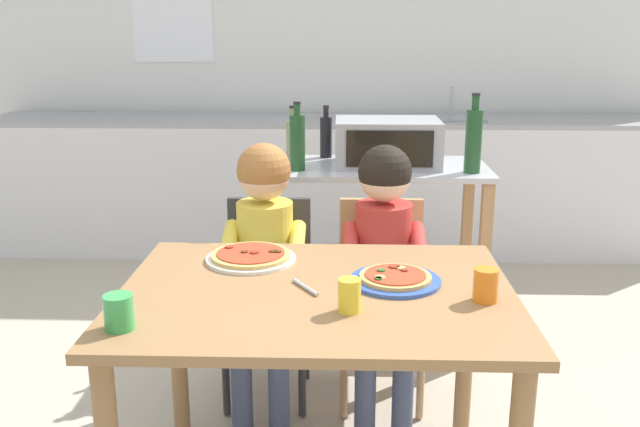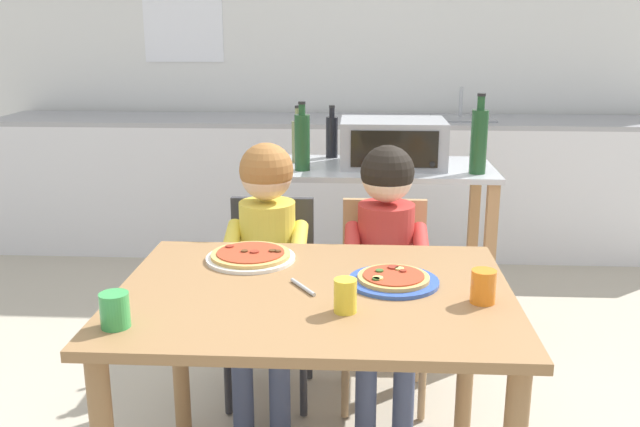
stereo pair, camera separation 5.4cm
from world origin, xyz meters
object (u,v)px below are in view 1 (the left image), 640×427
(child_in_yellow_shirt, at_px, (264,242))
(drinking_cup_yellow, at_px, (349,295))
(pizza_plate_white, at_px, (251,257))
(dining_table, at_px, (317,324))
(dining_chair_right, at_px, (381,285))
(toaster_oven, at_px, (387,143))
(bottle_dark_olive_oil, at_px, (326,136))
(pizza_plate_blue_rimmed, at_px, (395,279))
(drinking_cup_orange, at_px, (486,285))
(kitchen_island_cart, at_px, (369,224))
(bottle_squat_spirits, at_px, (292,140))
(serving_spoon, at_px, (305,287))
(dining_chair_left, at_px, (268,284))
(child_in_red_shirt, at_px, (384,245))
(bottle_brown_beer, at_px, (474,139))
(drinking_cup_green, at_px, (119,312))
(bottle_clear_vinegar, at_px, (297,141))

(child_in_yellow_shirt, distance_m, drinking_cup_yellow, 0.86)
(pizza_plate_white, distance_m, drinking_cup_yellow, 0.52)
(dining_table, distance_m, dining_chair_right, 0.80)
(pizza_plate_white, bearing_deg, toaster_oven, 64.24)
(drinking_cup_yellow, bearing_deg, bottle_dark_olive_oil, 93.55)
(drinking_cup_yellow, bearing_deg, pizza_plate_blue_rimmed, 57.65)
(drinking_cup_orange, bearing_deg, kitchen_island_cart, 101.20)
(dining_table, distance_m, drinking_cup_yellow, 0.24)
(dining_table, xyz_separation_m, dining_chair_right, (0.24, 0.74, -0.16))
(bottle_squat_spirits, distance_m, bottle_dark_olive_oil, 0.21)
(drinking_cup_orange, distance_m, serving_spoon, 0.52)
(dining_chair_left, xyz_separation_m, child_in_red_shirt, (0.46, -0.11, 0.21))
(bottle_brown_beer, relative_size, dining_chair_right, 0.44)
(dining_chair_left, xyz_separation_m, pizza_plate_blue_rimmed, (0.46, -0.68, 0.29))
(drinking_cup_yellow, bearing_deg, drinking_cup_green, -167.53)
(drinking_cup_green, height_order, drinking_cup_yellow, drinking_cup_yellow)
(child_in_yellow_shirt, bearing_deg, bottle_squat_spirits, 85.43)
(bottle_clear_vinegar, xyz_separation_m, drinking_cup_green, (-0.36, -1.48, -0.20))
(bottle_clear_vinegar, distance_m, dining_chair_left, 0.69)
(child_in_yellow_shirt, distance_m, child_in_red_shirt, 0.46)
(bottle_dark_olive_oil, xyz_separation_m, drinking_cup_orange, (0.49, -1.58, -0.17))
(dining_table, xyz_separation_m, child_in_yellow_shirt, (-0.23, 0.63, 0.05))
(dining_chair_right, relative_size, pizza_plate_blue_rimmed, 2.95)
(bottle_clear_vinegar, bearing_deg, drinking_cup_green, -103.88)
(dining_table, height_order, child_in_yellow_shirt, child_in_yellow_shirt)
(dining_chair_left, bearing_deg, pizza_plate_white, -89.99)
(dining_chair_left, height_order, drinking_cup_orange, drinking_cup_orange)
(bottle_clear_vinegar, bearing_deg, pizza_plate_white, -95.93)
(serving_spoon, bearing_deg, dining_chair_left, 104.63)
(pizza_plate_blue_rimmed, distance_m, drinking_cup_yellow, 0.27)
(dining_chair_left, distance_m, child_in_yellow_shirt, 0.25)
(dining_chair_left, xyz_separation_m, pizza_plate_white, (0.00, -0.49, 0.29))
(bottle_dark_olive_oil, relative_size, child_in_red_shirt, 0.25)
(drinking_cup_yellow, bearing_deg, dining_chair_right, 81.11)
(bottle_clear_vinegar, bearing_deg, dining_chair_right, -50.41)
(drinking_cup_green, xyz_separation_m, drinking_cup_yellow, (0.59, 0.13, 0.00))
(dining_chair_right, bearing_deg, bottle_brown_beer, 44.73)
(dining_table, bearing_deg, pizza_plate_blue_rimmed, 14.75)
(bottle_dark_olive_oil, xyz_separation_m, pizza_plate_white, (-0.22, -1.26, -0.21))
(pizza_plate_white, distance_m, serving_spoon, 0.32)
(bottle_squat_spirits, distance_m, child_in_yellow_shirt, 0.80)
(bottle_brown_beer, xyz_separation_m, pizza_plate_white, (-0.88, -0.91, -0.25))
(pizza_plate_white, bearing_deg, bottle_dark_olive_oil, 80.13)
(bottle_squat_spirits, distance_m, drinking_cup_orange, 1.59)
(child_in_yellow_shirt, bearing_deg, pizza_plate_blue_rimmed, -50.62)
(toaster_oven, relative_size, dining_chair_right, 0.60)
(bottle_squat_spirits, distance_m, child_in_red_shirt, 0.89)
(bottle_squat_spirits, bearing_deg, drinking_cup_green, -101.13)
(bottle_clear_vinegar, bearing_deg, dining_chair_left, -102.32)
(toaster_oven, bearing_deg, bottle_clear_vinegar, -163.06)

